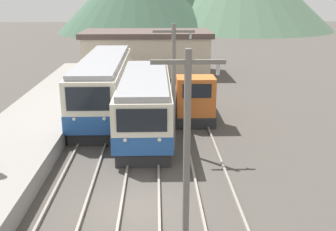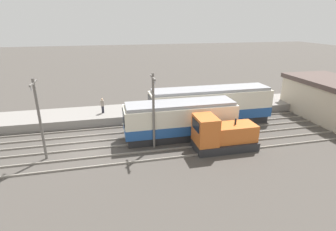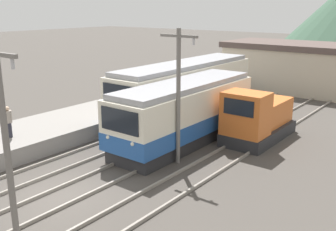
{
  "view_description": "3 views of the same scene",
  "coord_description": "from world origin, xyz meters",
  "px_view_note": "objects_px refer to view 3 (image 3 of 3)",
  "views": [
    {
      "loc": [
        0.86,
        -13.26,
        7.77
      ],
      "look_at": [
        1.46,
        6.68,
        1.53
      ],
      "focal_mm": 42.0,
      "sensor_mm": 36.0,
      "label": 1
    },
    {
      "loc": [
        21.54,
        2.22,
        10.19
      ],
      "look_at": [
        -1.23,
        7.47,
        1.7
      ],
      "focal_mm": 28.0,
      "sensor_mm": 36.0,
      "label": 2
    },
    {
      "loc": [
        12.12,
        -8.7,
        7.29
      ],
      "look_at": [
        0.2,
        6.75,
        1.86
      ],
      "focal_mm": 42.0,
      "sensor_mm": 36.0,
      "label": 3
    }
  ],
  "objects_px": {
    "shunting_locomotive": "(257,119)",
    "catenary_mast_mid": "(179,92)",
    "commuter_train_left": "(185,93)",
    "person_on_platform": "(8,121)",
    "commuter_train_center": "(185,114)",
    "catenary_mast_near": "(6,141)"
  },
  "relations": [
    {
      "from": "catenary_mast_near",
      "to": "commuter_train_center",
      "type": "bearing_deg",
      "value": 97.63
    },
    {
      "from": "person_on_platform",
      "to": "commuter_train_left",
      "type": "bearing_deg",
      "value": 73.58
    },
    {
      "from": "catenary_mast_mid",
      "to": "person_on_platform",
      "type": "xyz_separation_m",
      "value": [
        -7.52,
        -4.2,
        -1.75
      ]
    },
    {
      "from": "catenary_mast_mid",
      "to": "catenary_mast_near",
      "type": "bearing_deg",
      "value": -90.0
    },
    {
      "from": "commuter_train_left",
      "to": "catenary_mast_mid",
      "type": "height_order",
      "value": "catenary_mast_mid"
    },
    {
      "from": "catenary_mast_mid",
      "to": "commuter_train_left",
      "type": "bearing_deg",
      "value": 122.8
    },
    {
      "from": "catenary_mast_near",
      "to": "catenary_mast_mid",
      "type": "xyz_separation_m",
      "value": [
        0.0,
        8.58,
        0.0
      ]
    },
    {
      "from": "shunting_locomotive",
      "to": "person_on_platform",
      "type": "bearing_deg",
      "value": -133.01
    },
    {
      "from": "catenary_mast_mid",
      "to": "person_on_platform",
      "type": "relative_size",
      "value": 3.96
    },
    {
      "from": "commuter_train_left",
      "to": "person_on_platform",
      "type": "bearing_deg",
      "value": -106.42
    },
    {
      "from": "catenary_mast_near",
      "to": "catenary_mast_mid",
      "type": "distance_m",
      "value": 8.58
    },
    {
      "from": "commuter_train_left",
      "to": "catenary_mast_mid",
      "type": "distance_m",
      "value": 8.14
    },
    {
      "from": "commuter_train_center",
      "to": "catenary_mast_mid",
      "type": "bearing_deg",
      "value": -60.59
    },
    {
      "from": "commuter_train_left",
      "to": "commuter_train_center",
      "type": "height_order",
      "value": "commuter_train_left"
    },
    {
      "from": "catenary_mast_near",
      "to": "person_on_platform",
      "type": "xyz_separation_m",
      "value": [
        -7.52,
        4.37,
        -1.75
      ]
    },
    {
      "from": "shunting_locomotive",
      "to": "commuter_train_left",
      "type": "bearing_deg",
      "value": 168.01
    },
    {
      "from": "commuter_train_center",
      "to": "commuter_train_left",
      "type": "bearing_deg",
      "value": 124.93
    },
    {
      "from": "commuter_train_center",
      "to": "person_on_platform",
      "type": "relative_size",
      "value": 6.34
    },
    {
      "from": "catenary_mast_near",
      "to": "person_on_platform",
      "type": "bearing_deg",
      "value": 149.82
    },
    {
      "from": "commuter_train_center",
      "to": "person_on_platform",
      "type": "bearing_deg",
      "value": -131.14
    },
    {
      "from": "commuter_train_left",
      "to": "catenary_mast_near",
      "type": "xyz_separation_m",
      "value": [
        4.31,
        -15.26,
        1.75
      ]
    },
    {
      "from": "shunting_locomotive",
      "to": "catenary_mast_mid",
      "type": "height_order",
      "value": "catenary_mast_mid"
    }
  ]
}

